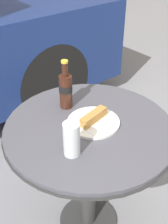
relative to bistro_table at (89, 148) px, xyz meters
name	(u,v)px	position (x,y,z in m)	size (l,w,h in m)	color
ground_plane	(88,220)	(0.00, 0.00, -0.55)	(30.00, 30.00, 0.00)	gray
bistro_table	(89,148)	(0.00, 0.00, 0.00)	(0.76, 0.76, 0.69)	#333333
cola_bottle_left	(66,89)	(0.01, 0.18, 0.23)	(0.06, 0.06, 0.24)	#3D1E14
drinking_glass	(72,140)	(-0.17, -0.09, 0.20)	(0.06, 0.06, 0.14)	#C68923
lunch_plate_near	(93,121)	(0.02, 0.00, 0.15)	(0.23, 0.23, 0.05)	white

